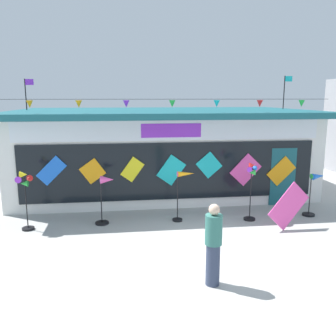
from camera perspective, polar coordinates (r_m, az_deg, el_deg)
The scene contains 9 objects.
ground_plane at distance 8.96m, azimuth 7.20°, elevation -13.22°, with size 80.00×80.00×0.00m, color #ADAAA5.
kite_shop_building at distance 14.59m, azimuth -1.10°, elevation 3.08°, with size 11.23×6.74×4.57m.
wind_spinner_far_left at distance 10.68m, azimuth -21.91°, elevation -3.29°, with size 0.44×0.34×1.70m.
wind_spinner_left at distance 10.62m, azimuth -10.00°, elevation -3.99°, with size 0.59×0.40×1.46m.
wind_spinner_center_left at distance 10.71m, azimuth 2.42°, elevation -3.05°, with size 0.67×0.31×1.54m.
wind_spinner_center_right at distance 11.00m, azimuth 13.17°, elevation -2.62°, with size 0.38×0.35×1.79m.
wind_spinner_right at distance 12.14m, azimuth 22.40°, elevation -3.15°, with size 0.68×0.39×1.37m.
person_mid_plaza at distance 7.23m, azimuth 7.26°, elevation -12.00°, with size 0.34×0.34×1.68m.
display_kite_on_ground at distance 10.73m, azimuth 18.72°, elevation -5.75°, with size 0.68×0.03×1.24m, color #EA4CA3.
Camera 1 is at (-2.13, -7.88, 3.70)m, focal length 38.14 mm.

